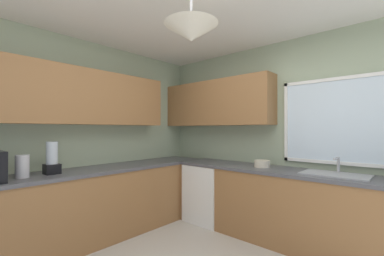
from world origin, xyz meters
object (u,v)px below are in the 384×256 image
(dishwasher, at_px, (210,192))
(sink_assembly, at_px, (335,174))
(kettle, at_px, (22,166))
(bowl, at_px, (262,164))
(blender_appliance, at_px, (52,159))

(dishwasher, xyz_separation_m, sink_assembly, (1.70, 0.04, 0.48))
(kettle, height_order, sink_assembly, kettle)
(kettle, relative_size, bowl, 1.17)
(dishwasher, relative_size, kettle, 3.61)
(kettle, relative_size, sink_assembly, 0.36)
(dishwasher, bearing_deg, blender_appliance, -108.30)
(dishwasher, distance_m, bowl, 0.99)
(sink_assembly, distance_m, blender_appliance, 3.12)
(sink_assembly, bearing_deg, dishwasher, -178.78)
(blender_appliance, bearing_deg, dishwasher, 71.70)
(dishwasher, relative_size, bowl, 4.23)
(kettle, distance_m, bowl, 2.75)
(dishwasher, height_order, kettle, kettle)
(kettle, bearing_deg, blender_appliance, 94.00)
(bowl, bearing_deg, blender_appliance, -126.67)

